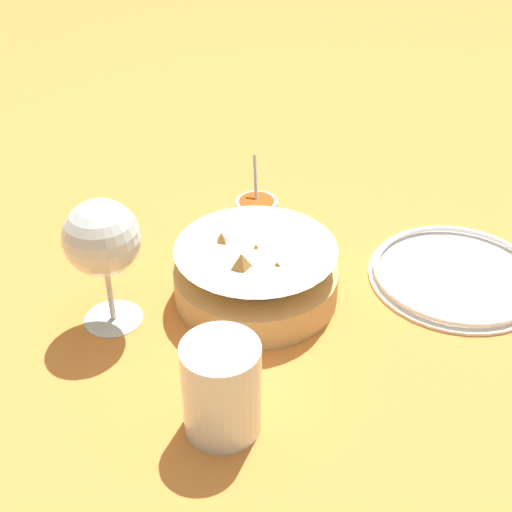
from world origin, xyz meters
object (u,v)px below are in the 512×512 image
object	(u,v)px
wine_glass	(102,241)
beer_mug	(222,389)
side_plate	(457,274)
sauce_cup	(256,211)
food_basket	(255,275)

from	to	relation	value
wine_glass	beer_mug	world-z (taller)	wine_glass
wine_glass	side_plate	bearing A→B (deg)	-84.40
beer_mug	side_plate	xyz separation A→B (m)	(0.23, -0.32, -0.04)
sauce_cup	beer_mug	distance (m)	0.39
sauce_cup	food_basket	bearing A→B (deg)	174.42
sauce_cup	wine_glass	size ratio (longest dim) A/B	0.60
sauce_cup	wine_glass	xyz separation A→B (m)	(-0.20, 0.20, 0.09)
beer_mug	side_plate	world-z (taller)	beer_mug
food_basket	wine_glass	distance (m)	0.20
food_basket	sauce_cup	world-z (taller)	sauce_cup
side_plate	food_basket	bearing A→B (deg)	93.24
food_basket	sauce_cup	bearing A→B (deg)	-5.58
wine_glass	beer_mug	bearing A→B (deg)	-144.97
food_basket	sauce_cup	distance (m)	0.17
food_basket	side_plate	size ratio (longest dim) A/B	0.89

